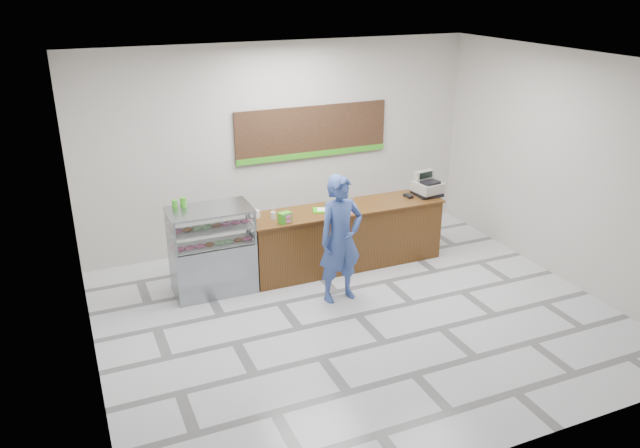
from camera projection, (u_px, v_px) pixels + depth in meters
name	position (u px, v px, depth m)	size (l,w,h in m)	color
floor	(358.00, 315.00, 8.84)	(7.00, 7.00, 0.00)	silver
back_wall	(282.00, 146.00, 10.74)	(7.00, 7.00, 0.00)	beige
ceiling	(364.00, 63.00, 7.53)	(7.00, 7.00, 0.00)	silver
sales_counter	(346.00, 237.00, 10.17)	(3.26, 0.76, 1.03)	#5B3617
display_case	(212.00, 250.00, 9.29)	(1.22, 0.72, 1.33)	gray
menu_board	(312.00, 133.00, 10.84)	(2.80, 0.06, 0.90)	black
cash_register	(427.00, 187.00, 10.48)	(0.47, 0.49, 0.39)	black
card_terminal	(408.00, 196.00, 10.41)	(0.09, 0.18, 0.04)	black
serving_tray	(323.00, 210.00, 9.83)	(0.38, 0.33, 0.02)	#2ADB07
napkin_box	(254.00, 214.00, 9.53)	(0.13, 0.13, 0.11)	white
straw_cup	(273.00, 215.00, 9.48)	(0.08, 0.08, 0.11)	silver
promo_box	(285.00, 218.00, 9.32)	(0.18, 0.12, 0.16)	green
donut_decal	(353.00, 212.00, 9.77)	(0.15, 0.15, 0.00)	#F15BA0
green_cup_left	(175.00, 204.00, 9.06)	(0.08, 0.08, 0.12)	green
green_cup_right	(183.00, 202.00, 9.10)	(0.09, 0.09, 0.14)	green
customer	(341.00, 239.00, 8.97)	(0.70, 0.46, 1.91)	#364F94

